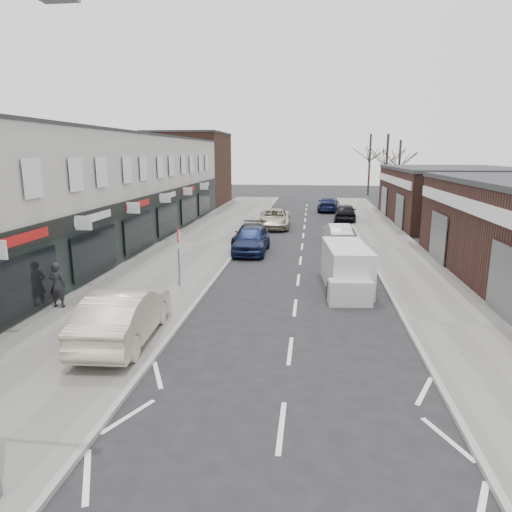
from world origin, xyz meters
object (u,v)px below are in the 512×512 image
(parked_car_left_b, at_px, (250,235))
(parked_car_right_a, at_px, (338,233))
(pedestrian, at_px, (57,285))
(sedan_on_pavement, at_px, (124,315))
(warning_sign, at_px, (179,240))
(parked_car_right_b, at_px, (345,212))
(parked_car_left_c, at_px, (274,219))
(parked_car_left_a, at_px, (251,239))
(white_van, at_px, (347,269))
(parked_car_right_c, at_px, (328,204))

(parked_car_left_b, xyz_separation_m, parked_car_right_a, (5.72, 1.29, 0.00))
(parked_car_left_b, bearing_deg, pedestrian, -110.39)
(sedan_on_pavement, bearing_deg, warning_sign, -94.00)
(warning_sign, relative_size, parked_car_right_a, 0.66)
(sedan_on_pavement, height_order, pedestrian, pedestrian)
(pedestrian, height_order, parked_car_right_b, pedestrian)
(parked_car_left_c, bearing_deg, parked_car_left_b, -100.11)
(warning_sign, bearing_deg, parked_car_left_c, 80.97)
(parked_car_left_a, bearing_deg, white_van, -52.64)
(parked_car_right_c, bearing_deg, pedestrian, 73.90)
(parked_car_left_a, distance_m, parked_car_left_c, 9.53)
(parked_car_right_a, height_order, parked_car_right_b, parked_car_right_b)
(parked_car_right_b, bearing_deg, parked_car_left_a, 68.25)
(parked_car_right_b, bearing_deg, warning_sign, 71.53)
(parked_car_left_c, bearing_deg, parked_car_right_b, 34.48)
(pedestrian, height_order, parked_car_left_b, pedestrian)
(white_van, height_order, parked_car_right_b, white_van)
(parked_car_left_a, relative_size, parked_car_left_c, 0.89)
(warning_sign, xyz_separation_m, parked_car_left_c, (2.75, 17.28, -1.46))
(parked_car_right_a, bearing_deg, white_van, 83.09)
(white_van, xyz_separation_m, parked_car_right_a, (0.18, 10.63, -0.24))
(warning_sign, bearing_deg, parked_car_right_b, 68.22)
(white_van, bearing_deg, parked_car_left_b, 115.43)
(white_van, xyz_separation_m, parked_car_right_c, (0.06, 27.78, -0.20))
(white_van, bearing_deg, parked_car_left_c, 100.28)
(sedan_on_pavement, distance_m, parked_car_left_c, 23.50)
(parked_car_right_b, bearing_deg, sedan_on_pavement, 75.88)
(parked_car_right_c, bearing_deg, parked_car_right_a, 93.56)
(parked_car_right_c, bearing_deg, white_van, 93.02)
(parked_car_left_a, bearing_deg, parked_car_left_b, 99.95)
(parked_car_left_c, height_order, parked_car_right_a, parked_car_left_c)
(sedan_on_pavement, height_order, parked_car_right_b, sedan_on_pavement)
(parked_car_right_a, bearing_deg, sedan_on_pavement, 60.87)
(parked_car_right_b, xyz_separation_m, parked_car_right_c, (-1.30, 6.97, -0.07))
(parked_car_left_b, xyz_separation_m, parked_car_left_c, (0.99, 7.06, 0.08))
(sedan_on_pavement, relative_size, parked_car_right_b, 1.10)
(pedestrian, xyz_separation_m, parked_car_left_a, (5.97, 11.12, -0.19))
(sedan_on_pavement, height_order, parked_car_left_b, sedan_on_pavement)
(parked_car_left_a, bearing_deg, sedan_on_pavement, -98.38)
(parked_car_left_a, xyz_separation_m, parked_car_right_c, (5.20, 20.88, -0.10))
(warning_sign, relative_size, sedan_on_pavement, 0.54)
(pedestrian, xyz_separation_m, parked_car_right_c, (11.17, 32.00, -0.29))
(parked_car_left_b, height_order, parked_car_right_c, parked_car_right_c)
(parked_car_left_a, bearing_deg, parked_car_right_a, 35.73)
(parked_car_left_b, bearing_deg, parked_car_right_a, 14.61)
(pedestrian, distance_m, parked_car_left_b, 14.68)
(warning_sign, height_order, parked_car_right_b, warning_sign)
(parked_car_left_a, bearing_deg, pedestrian, -117.56)
(parked_car_left_c, height_order, parked_car_right_c, parked_car_left_c)
(warning_sign, distance_m, parked_car_left_a, 8.18)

